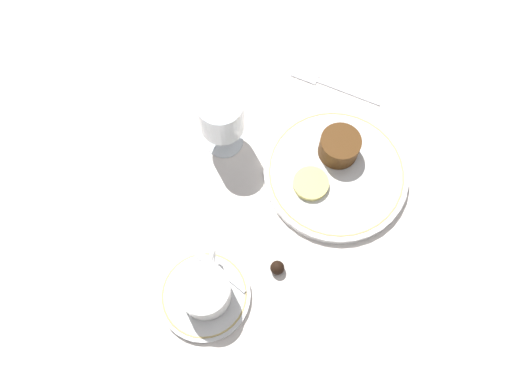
% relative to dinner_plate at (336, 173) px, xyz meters
% --- Properties ---
extents(ground_plane, '(3.00, 3.00, 0.00)m').
position_rel_dinner_plate_xyz_m(ground_plane, '(-0.03, 0.03, -0.01)').
color(ground_plane, white).
extents(dinner_plate, '(0.25, 0.25, 0.01)m').
position_rel_dinner_plate_xyz_m(dinner_plate, '(0.00, 0.00, 0.00)').
color(dinner_plate, white).
rests_on(dinner_plate, ground_plane).
extents(saucer, '(0.14, 0.14, 0.01)m').
position_rel_dinner_plate_xyz_m(saucer, '(-0.24, 0.17, -0.00)').
color(saucer, white).
rests_on(saucer, ground_plane).
extents(coffee_cup, '(0.11, 0.08, 0.06)m').
position_rel_dinner_plate_xyz_m(coffee_cup, '(-0.24, 0.17, 0.03)').
color(coffee_cup, white).
rests_on(coffee_cup, saucer).
extents(spoon, '(0.06, 0.10, 0.00)m').
position_rel_dinner_plate_xyz_m(spoon, '(-0.20, 0.17, 0.00)').
color(spoon, silver).
rests_on(spoon, saucer).
extents(wine_glass, '(0.07, 0.07, 0.12)m').
position_rel_dinner_plate_xyz_m(wine_glass, '(0.03, 0.20, 0.08)').
color(wine_glass, silver).
rests_on(wine_glass, ground_plane).
extents(fork, '(0.05, 0.17, 0.01)m').
position_rel_dinner_plate_xyz_m(fork, '(0.18, 0.04, -0.01)').
color(fork, silver).
rests_on(fork, ground_plane).
extents(dessert_cake, '(0.07, 0.07, 0.04)m').
position_rel_dinner_plate_xyz_m(dessert_cake, '(0.04, 0.00, 0.03)').
color(dessert_cake, '#563314').
rests_on(dessert_cake, dinner_plate).
extents(pineapple_slice, '(0.06, 0.06, 0.01)m').
position_rel_dinner_plate_xyz_m(pineapple_slice, '(-0.03, 0.04, 0.01)').
color(pineapple_slice, '#EFE075').
rests_on(pineapple_slice, dinner_plate).
extents(chocolate_truffle, '(0.02, 0.02, 0.02)m').
position_rel_dinner_plate_xyz_m(chocolate_truffle, '(-0.18, 0.07, 0.00)').
color(chocolate_truffle, black).
rests_on(chocolate_truffle, ground_plane).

